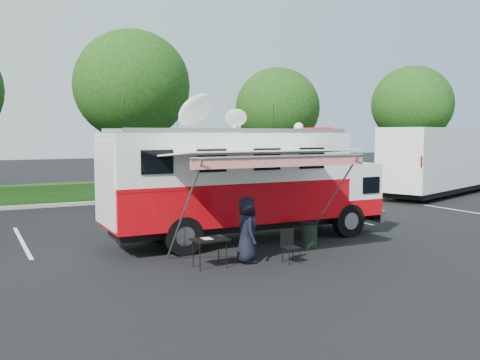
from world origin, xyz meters
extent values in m
plane|color=black|center=(0.00, 0.00, 0.00)|extent=(120.00, 120.00, 0.00)
cube|color=#9E998E|center=(4.00, 11.00, 0.07)|extent=(60.00, 0.35, 0.15)
cube|color=black|center=(4.00, 11.90, 0.50)|extent=(60.00, 1.20, 1.00)
cylinder|color=black|center=(0.00, 13.00, 2.40)|extent=(0.44, 0.44, 4.80)
ellipsoid|color=#14380F|center=(0.00, 13.00, 5.95)|extent=(6.14, 6.14, 5.84)
cylinder|color=black|center=(9.00, 13.00, 2.00)|extent=(0.44, 0.44, 4.00)
ellipsoid|color=#14380F|center=(9.00, 13.00, 4.96)|extent=(5.12, 5.12, 4.86)
cylinder|color=black|center=(20.00, 13.00, 2.20)|extent=(0.44, 0.44, 4.40)
ellipsoid|color=#14380F|center=(20.00, 13.00, 5.46)|extent=(5.63, 5.63, 5.35)
cube|color=silver|center=(-6.50, 3.00, 0.00)|extent=(0.12, 5.50, 0.01)
cube|color=silver|center=(-0.50, 3.00, 0.00)|extent=(0.12, 5.50, 0.01)
cube|color=silver|center=(5.50, 3.00, 0.00)|extent=(0.12, 5.50, 0.01)
cube|color=silver|center=(11.50, 3.00, 0.00)|extent=(0.12, 5.50, 0.01)
cube|color=black|center=(0.00, 0.00, 0.55)|extent=(8.63, 1.41, 0.30)
cylinder|color=black|center=(3.21, -1.10, 0.55)|extent=(1.10, 0.32, 1.10)
cylinder|color=black|center=(3.21, 1.10, 0.55)|extent=(1.10, 0.32, 1.10)
cylinder|color=black|center=(-2.61, -1.10, 0.55)|extent=(1.10, 0.32, 1.10)
cylinder|color=black|center=(-2.61, 1.10, 0.55)|extent=(1.10, 0.32, 1.10)
cube|color=silver|center=(4.57, 0.00, 0.60)|extent=(0.20, 2.51, 0.40)
cube|color=silver|center=(3.81, 0.00, 1.56)|extent=(1.41, 2.51, 1.71)
cube|color=#BF070F|center=(3.81, 0.00, 0.95)|extent=(1.43, 2.53, 0.55)
cube|color=black|center=(4.47, 0.00, 1.86)|extent=(0.12, 2.21, 0.70)
cube|color=#BF070F|center=(-0.70, 0.00, 1.30)|extent=(7.63, 2.51, 1.20)
cube|color=#BF070F|center=(-0.70, 0.00, 1.91)|extent=(7.65, 2.53, 0.10)
cube|color=silver|center=(-0.70, 0.00, 2.66)|extent=(7.63, 2.51, 1.41)
cube|color=silver|center=(-0.70, 0.00, 3.40)|extent=(7.63, 2.51, 0.08)
cube|color=#CC0505|center=(2.71, 0.00, 3.54)|extent=(0.55, 0.95, 0.16)
sphere|color=silver|center=(2.61, 1.00, 3.64)|extent=(0.34, 0.34, 0.34)
ellipsoid|color=silver|center=(-1.81, -0.15, 4.12)|extent=(1.20, 1.20, 0.36)
ellipsoid|color=silver|center=(-0.30, 0.20, 3.91)|extent=(0.70, 0.70, 0.20)
cylinder|color=black|center=(-3.81, 0.40, 3.91)|extent=(0.02, 0.02, 1.00)
cylinder|color=black|center=(-2.21, 0.40, 3.91)|extent=(0.02, 0.02, 1.00)
cylinder|color=black|center=(1.20, 0.40, 3.91)|extent=(0.02, 0.02, 1.00)
cube|color=white|center=(-0.90, -2.46, 2.91)|extent=(5.02, 2.41, 0.21)
cube|color=red|center=(-0.90, -3.64, 2.73)|extent=(5.02, 0.04, 0.28)
cylinder|color=#B2B2B7|center=(-0.90, -3.66, 2.85)|extent=(5.02, 0.07, 0.07)
cylinder|color=#B2B2B7|center=(-3.16, -2.53, 1.43)|extent=(0.05, 2.60, 2.89)
cylinder|color=#B2B2B7|center=(1.36, -2.53, 1.43)|extent=(0.05, 2.60, 2.89)
imported|color=black|center=(-1.44, -2.69, 0.00)|extent=(0.71, 0.95, 1.76)
cube|color=black|center=(-2.53, -2.73, 0.73)|extent=(0.93, 0.69, 0.04)
cylinder|color=black|center=(-2.90, -2.95, 0.36)|extent=(0.02, 0.02, 0.73)
cylinder|color=black|center=(-2.90, -2.50, 0.36)|extent=(0.02, 0.02, 0.73)
cylinder|color=black|center=(-2.17, -2.95, 0.36)|extent=(0.02, 0.02, 0.73)
cylinder|color=black|center=(-2.17, -2.50, 0.36)|extent=(0.02, 0.02, 0.73)
cube|color=silver|center=(-2.58, -2.68, 0.75)|extent=(0.23, 0.31, 0.01)
cube|color=black|center=(-0.41, -3.27, 0.41)|extent=(0.43, 0.43, 0.04)
cube|color=black|center=(-0.41, -3.06, 0.64)|extent=(0.41, 0.05, 0.46)
cylinder|color=black|center=(-0.58, -3.43, 0.21)|extent=(0.02, 0.02, 0.41)
cylinder|color=black|center=(-0.58, -3.10, 0.21)|extent=(0.02, 0.02, 0.41)
cylinder|color=black|center=(-0.25, -3.43, 0.21)|extent=(0.02, 0.02, 0.41)
cylinder|color=black|center=(-0.25, -3.10, 0.21)|extent=(0.02, 0.02, 0.41)
cylinder|color=black|center=(1.11, -1.90, 0.36)|extent=(0.47, 0.47, 0.72)
cylinder|color=black|center=(1.11, -1.90, 0.74)|extent=(0.51, 0.51, 0.04)
cube|color=white|center=(16.25, 6.44, 2.11)|extent=(12.20, 6.48, 3.22)
cube|color=#B20C0C|center=(16.25, 5.16, 2.11)|extent=(10.79, 3.95, 0.50)
cube|color=black|center=(16.25, 6.44, 0.35)|extent=(11.15, 5.86, 0.30)
cylinder|color=black|center=(12.22, 5.33, 0.50)|extent=(1.01, 0.30, 1.01)
cylinder|color=black|center=(12.22, 7.54, 0.50)|extent=(1.01, 0.30, 1.01)
cylinder|color=black|center=(13.43, 5.33, 0.50)|extent=(1.01, 0.30, 1.01)
cylinder|color=black|center=(13.43, 7.54, 0.50)|extent=(1.01, 0.30, 1.01)
camera|label=1|loc=(-7.98, -15.02, 3.43)|focal=40.00mm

